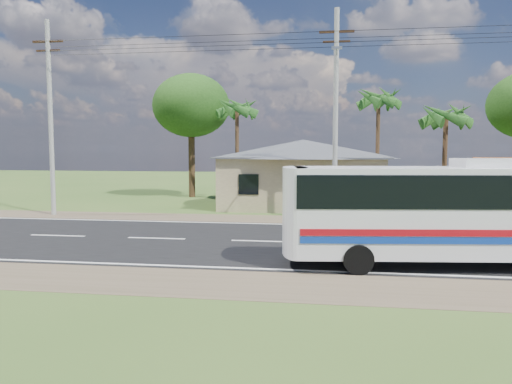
% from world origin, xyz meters
% --- Properties ---
extents(ground, '(120.00, 120.00, 0.00)m').
position_xyz_m(ground, '(0.00, 0.00, 0.00)').
color(ground, '#2E4C1B').
rests_on(ground, ground).
extents(road, '(120.00, 16.00, 0.03)m').
position_xyz_m(road, '(0.00, 0.00, 0.01)').
color(road, black).
rests_on(road, ground).
extents(house, '(12.40, 10.00, 5.00)m').
position_xyz_m(house, '(1.00, 13.00, 2.64)').
color(house, tan).
rests_on(house, ground).
extents(utility_poles, '(32.80, 2.22, 11.00)m').
position_xyz_m(utility_poles, '(2.67, 6.49, 5.77)').
color(utility_poles, '#9E9E99').
rests_on(utility_poles, ground).
extents(palm_near, '(2.80, 2.80, 6.70)m').
position_xyz_m(palm_near, '(9.50, 11.00, 5.71)').
color(palm_near, '#47301E').
rests_on(palm_near, ground).
extents(palm_mid, '(2.80, 2.80, 8.20)m').
position_xyz_m(palm_mid, '(6.00, 15.50, 7.16)').
color(palm_mid, '#47301E').
rests_on(palm_mid, ground).
extents(palm_far, '(2.80, 2.80, 7.70)m').
position_xyz_m(palm_far, '(-4.00, 16.00, 6.68)').
color(palm_far, '#47301E').
rests_on(palm_far, ground).
extents(tree_behind_house, '(6.00, 6.00, 9.61)m').
position_xyz_m(tree_behind_house, '(-8.00, 18.00, 7.12)').
color(tree_behind_house, '#47301E').
rests_on(tree_behind_house, ground).
extents(coach_bus, '(11.47, 3.70, 3.50)m').
position_xyz_m(coach_bus, '(7.21, -3.37, 2.00)').
color(coach_bus, silver).
rests_on(coach_bus, ground).
extents(motorcycle, '(1.95, 1.26, 0.97)m').
position_xyz_m(motorcycle, '(9.50, 5.60, 0.48)').
color(motorcycle, black).
rests_on(motorcycle, ground).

